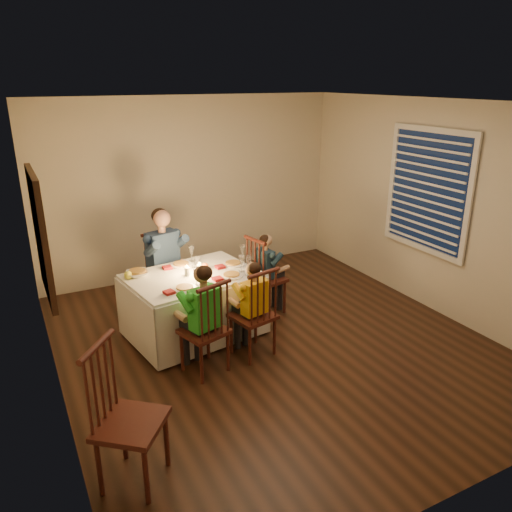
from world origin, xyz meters
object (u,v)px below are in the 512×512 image
adult (168,309)px  child_teal (266,311)px  chair_end (266,311)px  child_yellow (253,353)px  dining_table (193,292)px  chair_adult (168,309)px  serving_bowl (138,274)px  chair_near_right (253,353)px  chair_near_left (206,370)px  child_green (206,370)px  chair_extra (137,479)px

adult → child_teal: (1.10, -0.64, 0.00)m
chair_end → child_yellow: (-0.62, -0.84, 0.00)m
dining_table → chair_end: 1.16m
dining_table → chair_adult: (-0.08, 0.78, -0.53)m
dining_table → serving_bowl: size_ratio=6.53×
chair_near_right → serving_bowl: bearing=-56.5°
child_yellow → serving_bowl: bearing=-56.5°
chair_near_left → chair_near_right: bearing=170.7°
adult → chair_end: bearing=-44.7°
chair_end → child_yellow: size_ratio=0.96×
adult → child_green: (-0.10, -1.55, 0.00)m
dining_table → adult: size_ratio=1.18×
dining_table → child_green: size_ratio=1.36×
chair_adult → serving_bowl: bearing=-145.6°
dining_table → serving_bowl: (-0.55, 0.24, 0.24)m
chair_near_right → adult: (-0.48, 1.48, 0.00)m
chair_extra → child_teal: chair_extra is taller
chair_adult → chair_near_left: bearing=-108.1°
child_green → child_yellow: bearing=170.7°
chair_adult → chair_extra: (-1.10, -2.68, 0.00)m
chair_end → chair_adult: bearing=49.0°
chair_end → child_yellow: 1.04m
chair_near_right → chair_extra: 1.99m
chair_near_left → child_teal: 1.51m
dining_table → child_green: bearing=-111.6°
chair_adult → chair_extra: bearing=-126.9°
adult → dining_table: bearing=-98.6°
child_yellow → child_teal: size_ratio=1.03×
chair_near_left → chair_extra: 1.51m
chair_extra → serving_bowl: size_ratio=4.69×
child_teal → serving_bowl: 1.76m
chair_near_right → serving_bowl: (-0.96, 0.94, 0.77)m
dining_table → adult: (-0.08, 0.78, -0.53)m
chair_end → serving_bowl: (-1.57, 0.10, 0.77)m
dining_table → chair_near_left: dining_table is taller
chair_near_right → child_yellow: size_ratio=0.96×
child_green → child_yellow: size_ratio=1.09×
dining_table → adult: 0.94m
chair_end → child_green: child_green is taller
dining_table → chair_extra: size_ratio=1.39×
chair_near_left → child_teal: bearing=-159.4°
chair_extra → serving_bowl: 2.36m
dining_table → adult: bearing=87.2°
child_yellow → child_teal: bearing=-138.5°
chair_near_right → adult: 1.55m
serving_bowl → chair_end: bearing=-3.5°
dining_table → chair_near_right: size_ratio=1.55×
chair_near_left → child_yellow: bearing=170.7°
chair_adult → chair_near_right: bearing=-86.4°
chair_adult → child_teal: 1.27m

